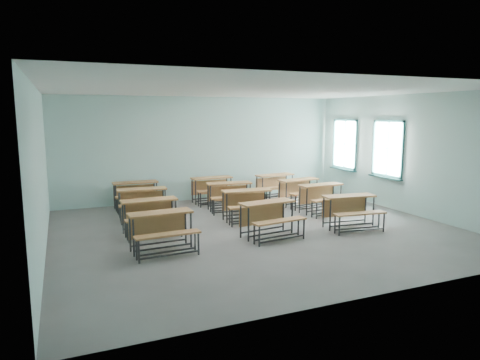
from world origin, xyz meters
The scene contains 13 objects.
room centered at (0.08, 0.03, 1.60)m, with size 9.04×8.04×3.24m.
desk_unit_r0c0 centered at (-2.38, -0.74, 0.52)m, with size 1.28×0.89×0.78m.
desk_unit_r0c1 centered at (0.00, -0.65, 0.52)m, with size 1.34×0.98×0.78m.
desk_unit_r0c2 centered at (2.09, -0.74, 0.52)m, with size 1.33×0.96×0.78m.
desk_unit_r1c0 centered at (-2.34, 0.60, 0.52)m, with size 1.26×0.86×0.78m.
desk_unit_r1c1 centered at (0.15, 0.86, 0.52)m, with size 1.30×0.93×0.78m.
desk_unit_r1c2 centered at (2.39, 0.86, 0.52)m, with size 1.30×0.92×0.78m.
desk_unit_r2c0 centered at (-2.25, 2.11, 0.52)m, with size 1.29×0.91×0.78m.
desk_unit_r2c1 centered at (0.17, 2.12, 0.52)m, with size 1.34×0.98×0.78m.
desk_unit_r2c2 centered at (2.32, 1.92, 0.52)m, with size 1.35×1.00×0.78m.
desk_unit_r3c0 centered at (-2.22, 3.29, 0.52)m, with size 1.25×0.84×0.78m.
desk_unit_r3c1 centered at (0.07, 3.29, 0.52)m, with size 1.26×0.87×0.78m.
desk_unit_r3c2 centered at (2.14, 3.09, 0.52)m, with size 1.34×0.98×0.78m.
Camera 1 is at (-4.11, -8.77, 2.68)m, focal length 32.00 mm.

